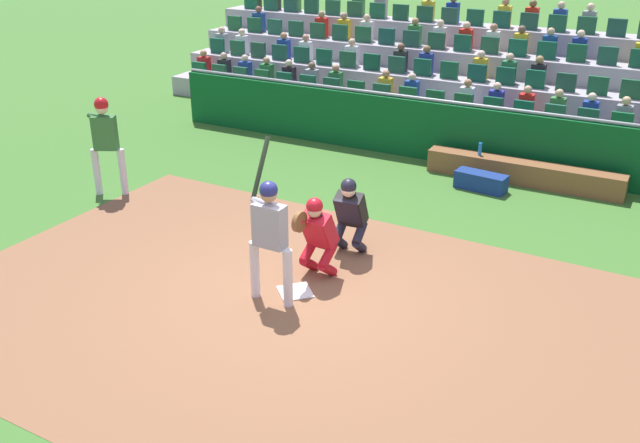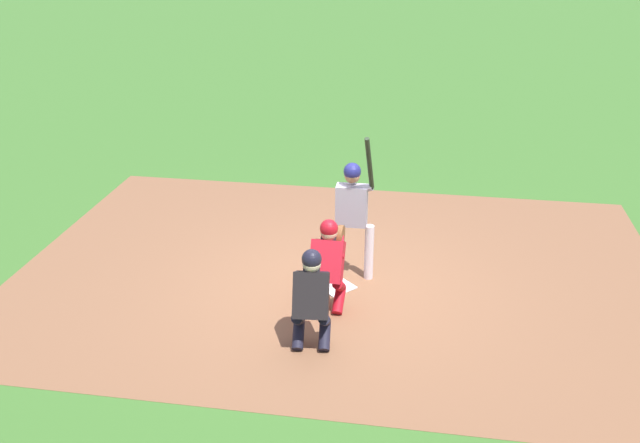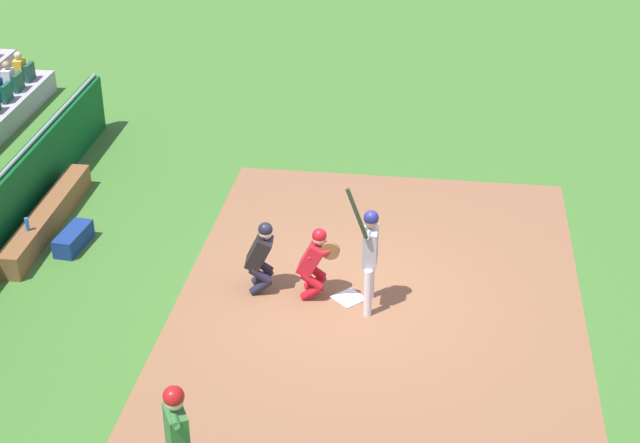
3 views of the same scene
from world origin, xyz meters
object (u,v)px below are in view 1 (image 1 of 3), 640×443
Objects in this scene: home_plate_marker at (295,292)px; water_bottle_on_bench at (480,149)px; batter_at_plate at (269,228)px; home_plate_umpire at (350,212)px; equipment_duffel_bag at (481,181)px; catcher_crouching at (316,232)px; dugout_bench at (523,173)px; on_deck_batter at (105,136)px.

water_bottle_on_bench reaches higher than home_plate_marker.
batter_at_plate reaches higher than home_plate_marker.
home_plate_marker is at bearing 81.40° from water_bottle_on_bench.
home_plate_marker is 1.13m from batter_at_plate.
home_plate_umpire is 3.78m from equipment_duffel_bag.
catcher_crouching is at bearing 82.77° from equipment_duffel_bag.
batter_at_plate is 0.59× the size of dugout_bench.
home_plate_marker is 0.35× the size of catcher_crouching.
batter_at_plate is at bearing 80.19° from water_bottle_on_bench.
batter_at_plate is 0.99m from catcher_crouching.
water_bottle_on_bench is 7.13m from on_deck_batter.
on_deck_batter is (6.01, 3.47, 0.96)m from equipment_duffel_bag.
equipment_duffel_bag is (-1.01, -3.60, -0.53)m from home_plate_umpire.
batter_at_plate is at bearing 157.71° from on_deck_batter.
batter_at_plate reaches higher than dugout_bench.
home_plate_umpire is (-0.31, -1.79, -0.39)m from batter_at_plate.
home_plate_umpire is (-0.13, -1.46, 0.68)m from home_plate_marker.
on_deck_batter reaches higher than water_bottle_on_bench.
water_bottle_on_bench reaches higher than equipment_duffel_bag.
catcher_crouching is at bearing 84.24° from home_plate_umpire.
home_plate_umpire is 5.19× the size of water_bottle_on_bench.
home_plate_marker is 0.24× the size of on_deck_batter.
catcher_crouching is 0.34× the size of dugout_bench.
catcher_crouching is 1.00× the size of home_plate_umpire.
home_plate_umpire is 4.63m from dugout_bench.
home_plate_marker is at bearing 85.05° from home_plate_umpire.
catcher_crouching is 0.69× the size of on_deck_batter.
dugout_bench is (-1.71, -5.21, -0.49)m from catcher_crouching.
home_plate_umpire is at bearing -94.95° from home_plate_marker.
equipment_duffel_bag is (-0.26, 0.70, -0.40)m from water_bottle_on_bench.
equipment_duffel_bag is at bearing -105.64° from home_plate_umpire.
catcher_crouching is at bearing 168.14° from on_deck_batter.
on_deck_batter is (4.91, -1.03, 0.42)m from catcher_crouching.
water_bottle_on_bench is (-1.05, -6.10, -0.52)m from batter_at_plate.
home_plate_marker is 5.86m from water_bottle_on_bench.
on_deck_batter reaches higher than catcher_crouching.
batter_at_plate is 5.63m from equipment_duffel_bag.
batter_at_plate is 1.86m from home_plate_umpire.
home_plate_marker is at bearing -118.85° from batter_at_plate.
equipment_duffel_bag is 7.01m from on_deck_batter.
dugout_bench is (-1.62, -4.31, -0.48)m from home_plate_umpire.
water_bottle_on_bench is at bearing -99.12° from catcher_crouching.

